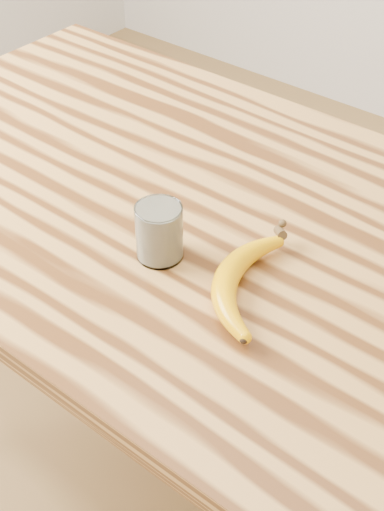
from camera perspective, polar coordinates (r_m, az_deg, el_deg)
The scene contains 3 objects.
table at distance 1.30m, azimuth -3.03°, elevation 0.92°, with size 1.20×0.80×0.90m.
smoothie_glass at distance 1.05m, azimuth -2.64°, elevation 1.92°, with size 0.07×0.07×0.09m.
banana at distance 1.01m, azimuth 2.74°, elevation -1.83°, with size 0.11×0.30×0.04m, color #E89D00, non-canonical shape.
Camera 1 is at (0.68, -0.73, 1.60)m, focal length 50.00 mm.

